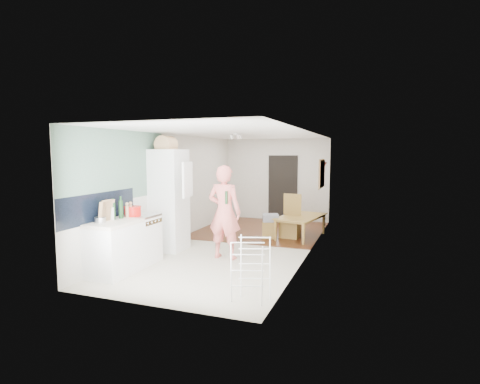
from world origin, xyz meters
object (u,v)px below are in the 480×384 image
Objects in this scene: dining_table at (302,228)px; stool at (270,230)px; person at (224,204)px; dining_chair at (290,216)px; drying_rack at (251,270)px.

stool is at bearing 127.89° from dining_table.
dining_chair is at bearing -109.00° from person.
drying_rack reaches higher than stool.
dining_table is 4.21m from drying_rack.
stool is 3.94m from drying_rack.
person reaches higher than dining_chair.
drying_rack is at bearing 123.34° from person.
dining_chair is 0.60m from stool.
person is at bearing -100.96° from stool.
person is 2.19m from stool.
dining_chair is (-0.27, -0.11, 0.30)m from dining_table.
dining_chair is 2.48× the size of stool.
person is at bearing 103.19° from drying_rack.
drying_rack is (0.34, -4.10, -0.08)m from dining_chair.
dining_table is 1.44× the size of drying_rack.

